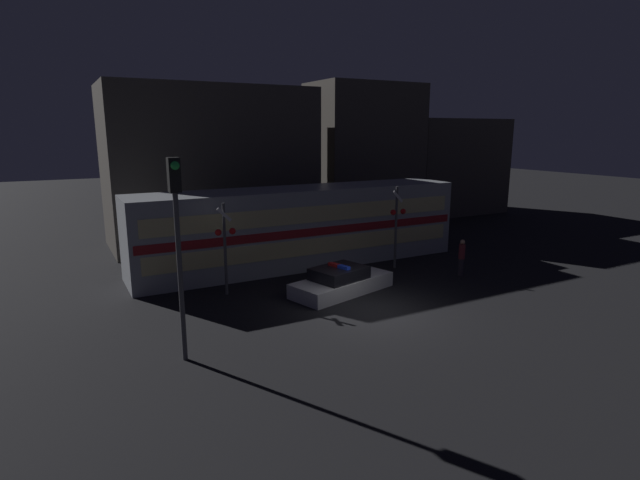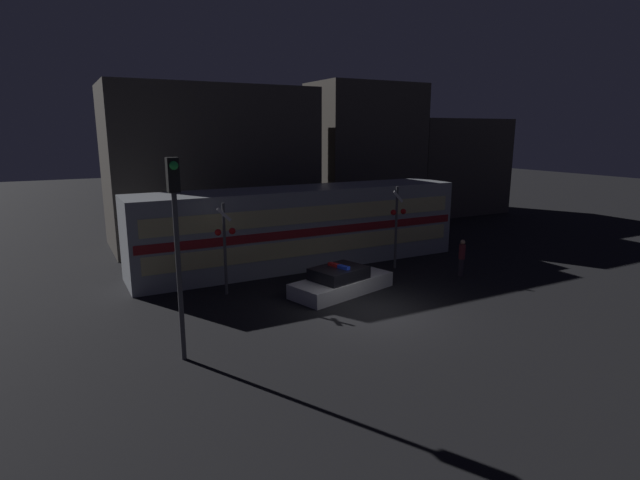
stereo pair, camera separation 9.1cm
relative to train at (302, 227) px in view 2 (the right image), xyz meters
The scene contains 10 objects.
ground_plane 7.32m from the train, 95.05° to the right, with size 120.00×120.00×0.00m, color black.
train is the anchor object (origin of this frame).
police_car 4.81m from the train, 96.59° to the right, with size 4.56×2.78×1.16m.
pedestrian 7.41m from the train, 44.00° to the right, with size 0.28×0.28×1.63m.
crossing_signal_near 4.46m from the train, 37.80° to the right, with size 0.81×0.32×3.80m.
crossing_signal_far 5.33m from the train, 149.46° to the right, with size 0.81×0.32×3.60m.
traffic_light_corner 10.80m from the train, 134.21° to the right, with size 0.30×0.46×5.59m.
building_left 7.79m from the train, 106.87° to the left, with size 11.22×5.28×8.63m.
building_center 12.08m from the train, 42.34° to the left, with size 7.21×4.43×9.31m.
building_right 19.58m from the train, 29.42° to the left, with size 8.31×6.55×7.12m.
Camera 2 is at (-9.53, -13.72, 6.25)m, focal length 28.00 mm.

